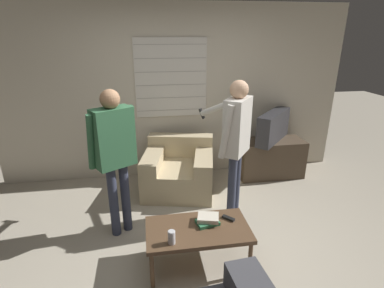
{
  "coord_description": "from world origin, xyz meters",
  "views": [
    {
      "loc": [
        -0.45,
        -2.4,
        2.14
      ],
      "look_at": [
        0.03,
        0.6,
        1.0
      ],
      "focal_mm": 28.0,
      "sensor_mm": 36.0,
      "label": 1
    }
  ],
  "objects_px": {
    "person_left_standing": "(114,147)",
    "soda_can": "(172,237)",
    "book_stack": "(208,220)",
    "spare_remote": "(228,218)",
    "person_right_standing": "(236,135)",
    "coffee_table": "(198,232)",
    "tv": "(273,127)",
    "armchair_beige": "(179,170)"
  },
  "relations": [
    {
      "from": "soda_can",
      "to": "spare_remote",
      "type": "distance_m",
      "value": 0.65
    },
    {
      "from": "soda_can",
      "to": "person_left_standing",
      "type": "bearing_deg",
      "value": 121.44
    },
    {
      "from": "armchair_beige",
      "to": "coffee_table",
      "type": "xyz_separation_m",
      "value": [
        -0.0,
        -1.53,
        0.08
      ]
    },
    {
      "from": "coffee_table",
      "to": "book_stack",
      "type": "height_order",
      "value": "book_stack"
    },
    {
      "from": "person_left_standing",
      "to": "book_stack",
      "type": "bearing_deg",
      "value": -64.55
    },
    {
      "from": "tv",
      "to": "spare_remote",
      "type": "height_order",
      "value": "tv"
    },
    {
      "from": "coffee_table",
      "to": "book_stack",
      "type": "xyz_separation_m",
      "value": [
        0.11,
        0.06,
        0.08
      ]
    },
    {
      "from": "person_left_standing",
      "to": "spare_remote",
      "type": "height_order",
      "value": "person_left_standing"
    },
    {
      "from": "armchair_beige",
      "to": "coffee_table",
      "type": "relative_size",
      "value": 1.15
    },
    {
      "from": "armchair_beige",
      "to": "tv",
      "type": "bearing_deg",
      "value": -159.63
    },
    {
      "from": "person_left_standing",
      "to": "spare_remote",
      "type": "relative_size",
      "value": 13.47
    },
    {
      "from": "armchair_beige",
      "to": "soda_can",
      "type": "bearing_deg",
      "value": 93.58
    },
    {
      "from": "tv",
      "to": "spare_remote",
      "type": "distance_m",
      "value": 2.04
    },
    {
      "from": "tv",
      "to": "book_stack",
      "type": "xyz_separation_m",
      "value": [
        -1.35,
        -1.67,
        -0.36
      ]
    },
    {
      "from": "spare_remote",
      "to": "coffee_table",
      "type": "bearing_deg",
      "value": 151.56
    },
    {
      "from": "person_right_standing",
      "to": "spare_remote",
      "type": "bearing_deg",
      "value": -163.38
    },
    {
      "from": "person_left_standing",
      "to": "soda_can",
      "type": "xyz_separation_m",
      "value": [
        0.5,
        -0.82,
        -0.55
      ]
    },
    {
      "from": "coffee_table",
      "to": "person_right_standing",
      "type": "xyz_separation_m",
      "value": [
        0.56,
        0.74,
        0.69
      ]
    },
    {
      "from": "person_right_standing",
      "to": "book_stack",
      "type": "relative_size",
      "value": 6.78
    },
    {
      "from": "coffee_table",
      "to": "person_right_standing",
      "type": "relative_size",
      "value": 0.58
    },
    {
      "from": "person_right_standing",
      "to": "soda_can",
      "type": "relative_size",
      "value": 13.27
    },
    {
      "from": "armchair_beige",
      "to": "person_right_standing",
      "type": "height_order",
      "value": "person_right_standing"
    },
    {
      "from": "person_right_standing",
      "to": "book_stack",
      "type": "xyz_separation_m",
      "value": [
        -0.45,
        -0.68,
        -0.61
      ]
    },
    {
      "from": "armchair_beige",
      "to": "book_stack",
      "type": "bearing_deg",
      "value": 106.61
    },
    {
      "from": "tv",
      "to": "person_left_standing",
      "type": "bearing_deg",
      "value": -20.99
    },
    {
      "from": "person_left_standing",
      "to": "person_right_standing",
      "type": "xyz_separation_m",
      "value": [
        1.33,
        0.09,
        0.03
      ]
    },
    {
      "from": "person_right_standing",
      "to": "soda_can",
      "type": "xyz_separation_m",
      "value": [
        -0.82,
        -0.92,
        -0.58
      ]
    },
    {
      "from": "book_stack",
      "to": "spare_remote",
      "type": "height_order",
      "value": "book_stack"
    },
    {
      "from": "soda_can",
      "to": "spare_remote",
      "type": "xyz_separation_m",
      "value": [
        0.59,
        0.27,
        -0.05
      ]
    },
    {
      "from": "armchair_beige",
      "to": "person_right_standing",
      "type": "xyz_separation_m",
      "value": [
        0.56,
        -0.79,
        0.77
      ]
    },
    {
      "from": "armchair_beige",
      "to": "tv",
      "type": "relative_size",
      "value": 1.43
    },
    {
      "from": "tv",
      "to": "spare_remote",
      "type": "bearing_deg",
      "value": 8.25
    },
    {
      "from": "tv",
      "to": "armchair_beige",
      "type": "bearing_deg",
      "value": -39.07
    },
    {
      "from": "armchair_beige",
      "to": "spare_remote",
      "type": "distance_m",
      "value": 1.48
    },
    {
      "from": "book_stack",
      "to": "soda_can",
      "type": "distance_m",
      "value": 0.44
    },
    {
      "from": "armchair_beige",
      "to": "soda_can",
      "type": "height_order",
      "value": "armchair_beige"
    },
    {
      "from": "coffee_table",
      "to": "soda_can",
      "type": "relative_size",
      "value": 7.74
    },
    {
      "from": "person_right_standing",
      "to": "tv",
      "type": "bearing_deg",
      "value": -5.38
    },
    {
      "from": "soda_can",
      "to": "spare_remote",
      "type": "bearing_deg",
      "value": 24.44
    },
    {
      "from": "book_stack",
      "to": "spare_remote",
      "type": "xyz_separation_m",
      "value": [
        0.21,
        0.03,
        -0.03
      ]
    },
    {
      "from": "tv",
      "to": "book_stack",
      "type": "height_order",
      "value": "tv"
    },
    {
      "from": "person_left_standing",
      "to": "soda_can",
      "type": "distance_m",
      "value": 1.11
    }
  ]
}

